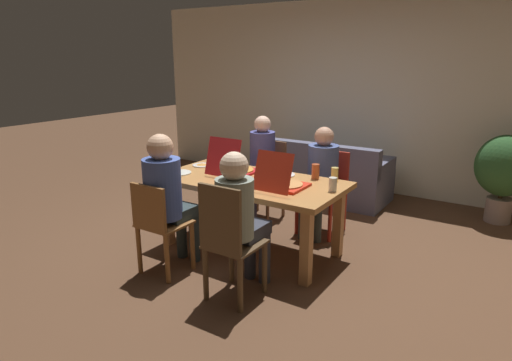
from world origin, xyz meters
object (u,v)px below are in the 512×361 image
object	(u,v)px
person_1	(240,212)
plate_1	(179,173)
chair_3	(325,187)
plate_0	(230,184)
potted_plant	(505,169)
pizza_box_0	(235,168)
chair_0	(159,225)
pizza_box_1	(283,183)
drinking_glass_0	(333,184)
drinking_glass_2	(335,175)
person_2	(259,162)
person_0	(167,192)
plate_2	(202,165)
person_3	(321,173)
couch	(320,177)
chair_1	(228,241)
drinking_glass_1	(315,172)
chair_2	(266,175)
plate_3	(282,175)
dining_table	(250,189)

from	to	relation	value
person_1	plate_1	distance (m)	1.25
chair_3	plate_1	distance (m)	1.58
plate_0	potted_plant	xyz separation A→B (m)	(2.06, 2.46, -0.10)
pizza_box_0	plate_0	distance (m)	0.40
chair_0	chair_3	distance (m)	1.91
pizza_box_1	drinking_glass_0	bearing A→B (deg)	21.60
chair_0	drinking_glass_2	distance (m)	1.67
pizza_box_1	chair_3	bearing A→B (deg)	91.29
chair_0	person_2	xyz separation A→B (m)	(0.00, 1.62, 0.24)
person_0	plate_2	size ratio (longest dim) A/B	6.08
person_0	drinking_glass_2	distance (m)	1.55
person_3	couch	size ratio (longest dim) A/B	0.65
chair_1	drinking_glass_1	size ratio (longest dim) A/B	6.62
person_3	drinking_glass_2	xyz separation A→B (m)	(0.31, -0.38, 0.11)
person_3	drinking_glass_0	bearing A→B (deg)	-58.01
chair_2	drinking_glass_1	size ratio (longest dim) A/B	6.18
person_2	plate_2	size ratio (longest dim) A/B	5.95
chair_0	plate_3	size ratio (longest dim) A/B	3.38
drinking_glass_2	dining_table	bearing A→B (deg)	-152.45
chair_0	drinking_glass_0	distance (m)	1.55
chair_1	pizza_box_1	world-z (taller)	pizza_box_1
drinking_glass_0	chair_1	bearing A→B (deg)	-113.87
chair_0	plate_0	distance (m)	0.74
dining_table	drinking_glass_0	xyz separation A→B (m)	(0.82, 0.07, 0.16)
plate_2	drinking_glass_0	size ratio (longest dim) A/B	1.65
dining_table	chair_2	bearing A→B (deg)	112.57
person_3	plate_2	world-z (taller)	person_3
chair_2	chair_3	size ratio (longest dim) A/B	1.03
drinking_glass_2	pizza_box_1	bearing A→B (deg)	-122.16
plate_0	drinking_glass_2	bearing A→B (deg)	38.89
dining_table	pizza_box_0	xyz separation A→B (m)	(-0.26, 0.10, 0.15)
plate_1	drinking_glass_2	bearing A→B (deg)	21.66
person_0	plate_1	bearing A→B (deg)	122.66
person_2	chair_1	bearing A→B (deg)	-64.97
chair_1	drinking_glass_0	bearing A→B (deg)	66.13
person_1	pizza_box_0	distance (m)	1.07
chair_1	chair_2	bearing A→B (deg)	113.11
chair_3	drinking_glass_2	world-z (taller)	chair_3
chair_2	plate_2	world-z (taller)	chair_2
chair_0	drinking_glass_1	bearing A→B (deg)	53.48
plate_3	couch	distance (m)	1.72
chair_1	chair_3	world-z (taller)	chair_1
chair_0	person_3	world-z (taller)	person_3
plate_1	plate_0	bearing A→B (deg)	-4.20
plate_2	drinking_glass_1	distance (m)	1.27
chair_0	chair_2	world-z (taller)	chair_2
dining_table	person_0	size ratio (longest dim) A/B	1.44
person_2	plate_2	world-z (taller)	person_2
chair_3	drinking_glass_0	size ratio (longest dim) A/B	7.03
person_2	plate_0	distance (m)	1.06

